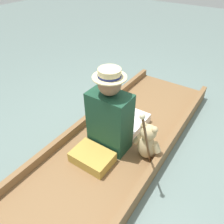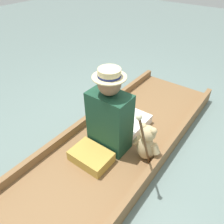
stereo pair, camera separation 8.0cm
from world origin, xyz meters
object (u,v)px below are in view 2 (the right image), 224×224
object	(u,v)px
wine_glass	(106,109)
walking_cane	(144,139)
teddy_bear	(147,143)
seated_person	(114,117)

from	to	relation	value
wine_glass	walking_cane	xyz separation A→B (m)	(0.78, -0.49, 0.33)
wine_glass	walking_cane	distance (m)	0.98
teddy_bear	wine_glass	world-z (taller)	teddy_bear
seated_person	teddy_bear	bearing A→B (deg)	4.68
seated_person	wine_glass	xyz separation A→B (m)	(-0.32, 0.28, -0.20)
teddy_bear	wine_glass	distance (m)	0.77
seated_person	walking_cane	size ratio (longest dim) A/B	1.13
seated_person	teddy_bear	xyz separation A→B (m)	(0.39, 0.00, -0.14)
teddy_bear	walking_cane	xyz separation A→B (m)	(0.07, -0.22, 0.26)
teddy_bear	walking_cane	world-z (taller)	walking_cane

